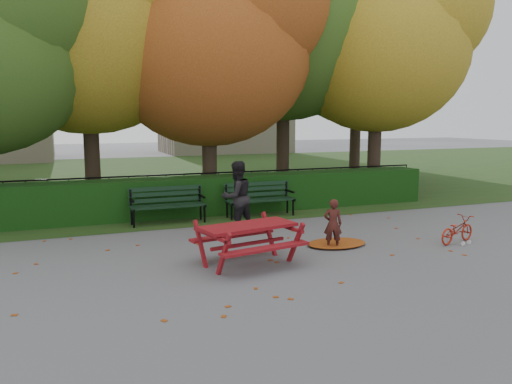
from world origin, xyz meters
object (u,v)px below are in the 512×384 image
object	(u,v)px
tree_b	(99,13)
tree_g	(368,48)
bench_left	(167,202)
tree_c	(221,38)
bench_right	(259,196)
adult	(237,197)
tree_d	(298,12)
child	(333,224)
tree_e	(391,39)
picnic_table	(248,233)
bicycle	(457,230)

from	to	relation	value
tree_b	tree_g	size ratio (longest dim) A/B	1.03
tree_b	bench_left	bearing A→B (deg)	-69.42
tree_c	bench_left	world-z (taller)	tree_c
bench_right	adult	xyz separation A→B (m)	(-1.15, -1.52, 0.28)
tree_b	tree_d	bearing A→B (deg)	4.38
child	bench_left	bearing A→B (deg)	-32.81
tree_e	adult	size ratio (longest dim) A/B	5.11
tree_c	bench_right	bearing A→B (deg)	-83.30
tree_e	bench_left	xyz separation A→B (m)	(-7.82, -2.07, -4.56)
bench_left	picnic_table	size ratio (longest dim) A/B	0.96
tree_c	adult	xyz separation A→B (m)	(-0.88, -3.78, -4.03)
tree_b	picnic_table	xyz separation A→B (m)	(1.75, -7.02, -4.85)
tree_g	bench_left	xyz separation A→B (m)	(-9.63, -6.06, -4.85)
tree_b	tree_g	distance (m)	11.19
adult	bicycle	world-z (taller)	adult
tree_d	bench_left	bearing A→B (deg)	-145.74
tree_d	tree_g	size ratio (longest dim) A/B	1.12
picnic_table	bicycle	bearing A→B (deg)	-12.92
tree_g	tree_b	bearing A→B (deg)	-164.37
picnic_table	bicycle	world-z (taller)	picnic_table
tree_b	bench_right	world-z (taller)	tree_b
bench_left	bicycle	bearing A→B (deg)	-38.92
tree_d	picnic_table	size ratio (longest dim) A/B	5.10
tree_e	picnic_table	bearing A→B (deg)	-140.08
tree_b	tree_d	world-z (taller)	tree_d
tree_d	child	world-z (taller)	tree_d
bench_right	child	xyz separation A→B (m)	(0.10, -3.61, -0.02)
tree_d	adult	distance (m)	8.23
bicycle	tree_g	bearing A→B (deg)	-38.70
tree_g	picnic_table	size ratio (longest dim) A/B	4.55
tree_d	bench_right	world-z (taller)	tree_d
tree_g	bench_right	bearing A→B (deg)	-140.05
tree_d	picnic_table	bearing A→B (deg)	-121.38
tree_e	tree_c	bearing A→B (deg)	178.07
tree_c	tree_e	size ratio (longest dim) A/B	0.98
child	bicycle	world-z (taller)	child
adult	tree_e	bearing A→B (deg)	-168.22
tree_b	adult	size ratio (longest dim) A/B	5.50
bicycle	tree_d	bearing A→B (deg)	-15.28
tree_g	bench_left	distance (m)	12.37
tree_c	tree_g	world-z (taller)	tree_g
tree_b	tree_d	distance (m)	6.37
tree_b	adult	bearing A→B (deg)	-62.32
bench_right	child	bearing A→B (deg)	-88.43
tree_b	picnic_table	distance (m)	8.71
tree_c	adult	size ratio (longest dim) A/B	5.01
tree_b	child	bearing A→B (deg)	-61.29
tree_c	tree_d	bearing A→B (deg)	22.61
tree_d	tree_g	bearing A→B (deg)	29.61
tree_g	bench_right	xyz separation A→B (m)	(-7.23, -6.06, -4.85)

